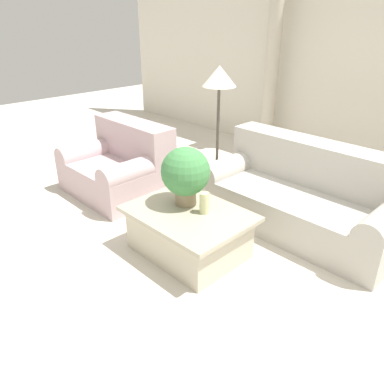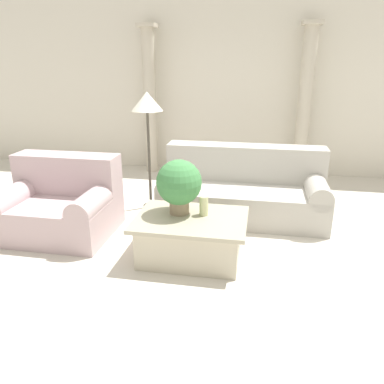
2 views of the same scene
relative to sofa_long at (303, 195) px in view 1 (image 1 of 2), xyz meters
The scene contains 9 objects.
ground_plane 1.09m from the sofa_long, 115.91° to the right, with size 16.00×16.00×0.00m, color silver.
wall_back 2.48m from the sofa_long, 102.28° to the left, with size 10.00×0.06×3.20m.
sofa_long is the anchor object (origin of this frame).
loveseat 2.26m from the sofa_long, 156.59° to the right, with size 1.26×0.97×0.87m.
coffee_table 1.33m from the sofa_long, 109.84° to the right, with size 1.11×0.84×0.44m.
potted_plant 1.36m from the sofa_long, 117.37° to the right, with size 0.46×0.46×0.56m.
pillar_candle 1.22m from the sofa_long, 106.37° to the right, with size 0.09×0.09×0.20m.
floor_lamp 1.62m from the sofa_long, behind, with size 0.40×0.40×1.55m.
column_left 2.67m from the sofa_long, 134.31° to the left, with size 0.31×0.31×2.49m.
Camera 1 is at (2.19, -2.40, 2.08)m, focal length 35.00 mm.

